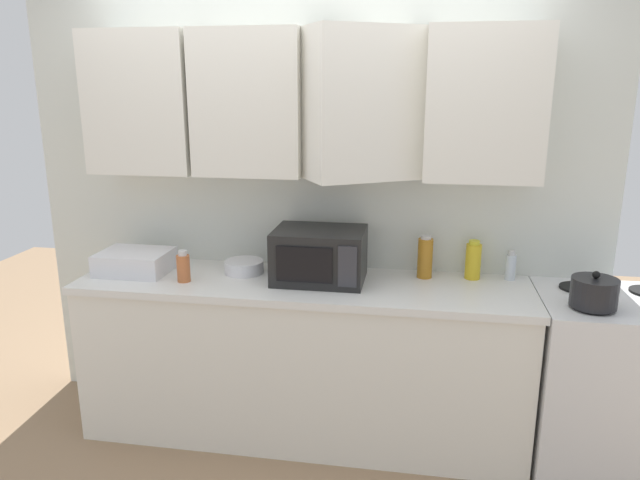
{
  "coord_description": "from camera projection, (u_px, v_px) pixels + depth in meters",
  "views": [
    {
      "loc": [
        0.6,
        -3.24,
        1.93
      ],
      "look_at": [
        0.09,
        -0.25,
        1.12
      ],
      "focal_mm": 33.16,
      "sensor_mm": 36.0,
      "label": 1
    }
  ],
  "objects": [
    {
      "name": "wall_back_with_cabinets",
      "position": [
        310.0,
        150.0,
        3.21
      ],
      "size": [
        3.29,
        0.58,
        2.6
      ],
      "color": "silver",
      "rests_on": "ground_plane"
    },
    {
      "name": "counter_run",
      "position": [
        303.0,
        358.0,
        3.28
      ],
      "size": [
        2.42,
        0.63,
        0.9
      ],
      "color": "white",
      "rests_on": "ground_plane"
    },
    {
      "name": "stove_range",
      "position": [
        610.0,
        383.0,
        3.0
      ],
      "size": [
        0.76,
        0.64,
        0.91
      ],
      "color": "silver",
      "rests_on": "ground_plane"
    },
    {
      "name": "kettle",
      "position": [
        594.0,
        292.0,
        2.76
      ],
      "size": [
        0.21,
        0.21,
        0.17
      ],
      "color": "black",
      "rests_on": "stove_range"
    },
    {
      "name": "microwave",
      "position": [
        320.0,
        255.0,
        3.15
      ],
      "size": [
        0.48,
        0.37,
        0.28
      ],
      "color": "black",
      "rests_on": "counter_run"
    },
    {
      "name": "dish_rack",
      "position": [
        135.0,
        262.0,
        3.3
      ],
      "size": [
        0.38,
        0.3,
        0.12
      ],
      "primitive_type": "cube",
      "color": "silver",
      "rests_on": "counter_run"
    },
    {
      "name": "bottle_amber_vinegar",
      "position": [
        425.0,
        257.0,
        3.2
      ],
      "size": [
        0.08,
        0.08,
        0.24
      ],
      "color": "#AD701E",
      "rests_on": "counter_run"
    },
    {
      "name": "bottle_spice_jar",
      "position": [
        183.0,
        267.0,
        3.14
      ],
      "size": [
        0.07,
        0.07,
        0.17
      ],
      "color": "#BC6638",
      "rests_on": "counter_run"
    },
    {
      "name": "bottle_clear_tall",
      "position": [
        511.0,
        266.0,
        3.18
      ],
      "size": [
        0.05,
        0.05,
        0.16
      ],
      "color": "silver",
      "rests_on": "counter_run"
    },
    {
      "name": "bottle_yellow_mustard",
      "position": [
        473.0,
        260.0,
        3.19
      ],
      "size": [
        0.08,
        0.08,
        0.21
      ],
      "color": "gold",
      "rests_on": "counter_run"
    },
    {
      "name": "bowl_ceramic_small",
      "position": [
        244.0,
        267.0,
        3.3
      ],
      "size": [
        0.22,
        0.22,
        0.07
      ],
      "primitive_type": "cylinder",
      "color": "silver",
      "rests_on": "counter_run"
    }
  ]
}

